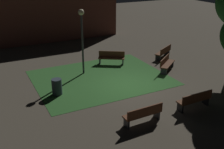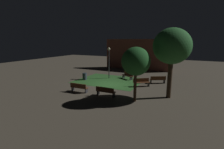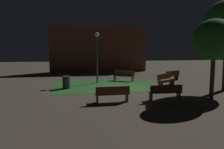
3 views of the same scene
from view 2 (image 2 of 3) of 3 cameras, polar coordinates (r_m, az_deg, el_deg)
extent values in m
plane|color=#4C4438|center=(19.07, -0.54, -3.44)|extent=(60.00, 60.00, 0.00)
cube|color=#2D6028|center=(20.93, -0.91, -2.08)|extent=(7.85, 6.30, 0.01)
cube|color=brown|center=(16.63, -11.05, -4.32)|extent=(1.81, 0.53, 0.06)
cube|color=brown|center=(16.40, -11.51, -3.73)|extent=(1.80, 0.11, 0.40)
cube|color=#2D2D33|center=(17.16, -13.20, -4.75)|extent=(0.09, 0.39, 0.42)
cube|color=#2D2D33|center=(16.25, -8.71, -5.49)|extent=(0.09, 0.39, 0.42)
cube|color=#512D19|center=(15.08, -2.12, -5.77)|extent=(1.80, 0.48, 0.06)
cube|color=#512D19|center=(14.84, -2.52, -5.13)|extent=(1.80, 0.06, 0.40)
cube|color=black|center=(15.53, -4.72, -6.20)|extent=(0.08, 0.38, 0.42)
cube|color=black|center=(14.80, 0.63, -7.07)|extent=(0.08, 0.38, 0.42)
cube|color=#512D19|center=(18.45, 10.07, -2.70)|extent=(1.74, 1.45, 0.06)
cube|color=#512D19|center=(18.59, 9.87, -1.86)|extent=(1.49, 1.11, 0.40)
cube|color=#2D2D33|center=(18.79, 12.34, -3.29)|extent=(0.29, 0.36, 0.42)
cube|color=#2D2D33|center=(18.26, 7.67, -3.55)|extent=(0.29, 0.36, 0.42)
cube|color=#512D19|center=(20.25, 15.28, -1.66)|extent=(1.80, 1.30, 0.06)
cube|color=#512D19|center=(20.01, 15.50, -1.16)|extent=(1.60, 0.94, 0.40)
cube|color=black|center=(20.07, 13.07, -2.37)|extent=(0.26, 0.37, 0.42)
cube|color=black|center=(20.57, 17.36, -2.27)|extent=(0.26, 0.37, 0.42)
cube|color=#512D19|center=(21.80, 5.24, -0.37)|extent=(1.78, 1.36, 0.06)
cube|color=#512D19|center=(21.88, 5.69, 0.28)|extent=(1.56, 1.00, 0.40)
cube|color=#2D2D33|center=(21.23, 6.52, -1.38)|extent=(0.27, 0.37, 0.42)
cube|color=#2D2D33|center=(22.48, 4.01, -0.61)|extent=(0.27, 0.37, 0.42)
cylinder|color=#38281C|center=(15.21, 19.09, -0.97)|extent=(0.39, 0.39, 3.61)
ellipsoid|color=#28662D|center=(14.89, 19.77, 9.11)|extent=(3.13, 3.13, 3.01)
cylinder|color=#423021|center=(13.72, 7.88, -3.74)|extent=(0.24, 0.24, 2.69)
ellipsoid|color=#1E5623|center=(13.34, 8.11, 4.46)|extent=(2.29, 2.29, 2.28)
cylinder|color=#333338|center=(21.89, -1.04, 3.46)|extent=(0.12, 0.12, 3.71)
sphere|color=#F4E5B2|center=(21.70, -1.06, 8.70)|extent=(0.36, 0.36, 0.36)
cylinder|color=#2D3842|center=(21.53, -9.31, -0.65)|extent=(0.54, 0.54, 0.88)
cube|color=brown|center=(29.12, 8.33, 6.80)|extent=(11.07, 0.80, 5.16)
camera|label=1|loc=(16.28, -50.79, 13.26)|focal=43.82mm
camera|label=3|loc=(11.91, -59.05, -3.70)|focal=37.37mm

